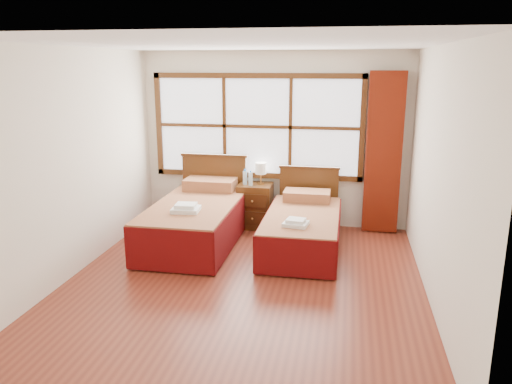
# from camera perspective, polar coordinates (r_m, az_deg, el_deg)

# --- Properties ---
(floor) EXTENTS (4.50, 4.50, 0.00)m
(floor) POSITION_cam_1_polar(r_m,az_deg,el_deg) (5.76, -1.39, -10.25)
(floor) COLOR maroon
(floor) RESTS_ON ground
(ceiling) EXTENTS (4.50, 4.50, 0.00)m
(ceiling) POSITION_cam_1_polar(r_m,az_deg,el_deg) (5.24, -1.57, 16.55)
(ceiling) COLOR white
(ceiling) RESTS_ON wall_back
(wall_back) EXTENTS (4.00, 0.00, 4.00)m
(wall_back) POSITION_cam_1_polar(r_m,az_deg,el_deg) (7.53, 2.08, 5.98)
(wall_back) COLOR silver
(wall_back) RESTS_ON floor
(wall_left) EXTENTS (0.00, 4.50, 4.50)m
(wall_left) POSITION_cam_1_polar(r_m,az_deg,el_deg) (6.08, -20.27, 3.06)
(wall_left) COLOR silver
(wall_left) RESTS_ON floor
(wall_right) EXTENTS (0.00, 4.50, 4.50)m
(wall_right) POSITION_cam_1_polar(r_m,az_deg,el_deg) (5.32, 20.13, 1.54)
(wall_right) COLOR silver
(wall_right) RESTS_ON floor
(window) EXTENTS (3.16, 0.06, 1.56)m
(window) POSITION_cam_1_polar(r_m,az_deg,el_deg) (7.51, 0.14, 7.50)
(window) COLOR white
(window) RESTS_ON wall_back
(curtain) EXTENTS (0.50, 0.16, 2.30)m
(curtain) POSITION_cam_1_polar(r_m,az_deg,el_deg) (7.35, 14.37, 4.30)
(curtain) COLOR maroon
(curtain) RESTS_ON wall_back
(bed_left) EXTENTS (1.10, 2.14, 1.07)m
(bed_left) POSITION_cam_1_polar(r_m,az_deg,el_deg) (6.94, -6.73, -3.09)
(bed_left) COLOR #3E200C
(bed_left) RESTS_ON floor
(bed_right) EXTENTS (0.97, 1.99, 0.94)m
(bed_right) POSITION_cam_1_polar(r_m,az_deg,el_deg) (6.69, 5.35, -4.11)
(bed_right) COLOR #3E200C
(bed_right) RESTS_ON floor
(nightstand) EXTENTS (0.50, 0.49, 0.66)m
(nightstand) POSITION_cam_1_polar(r_m,az_deg,el_deg) (7.53, -0.09, -1.57)
(nightstand) COLOR #4A2810
(nightstand) RESTS_ON floor
(towels_left) EXTENTS (0.37, 0.33, 0.10)m
(towels_left) POSITION_cam_1_polar(r_m,az_deg,el_deg) (6.44, -8.02, -1.84)
(towels_left) COLOR white
(towels_left) RESTS_ON bed_left
(towels_right) EXTENTS (0.32, 0.29, 0.09)m
(towels_right) POSITION_cam_1_polar(r_m,az_deg,el_deg) (6.08, 4.57, -3.52)
(towels_right) COLOR white
(towels_right) RESTS_ON bed_right
(lamp) EXTENTS (0.17, 0.17, 0.32)m
(lamp) POSITION_cam_1_polar(r_m,az_deg,el_deg) (7.41, 0.55, 2.65)
(lamp) COLOR #B9813B
(lamp) RESTS_ON nightstand
(bottle_near) EXTENTS (0.06, 0.06, 0.23)m
(bottle_near) POSITION_cam_1_polar(r_m,az_deg,el_deg) (7.41, -1.27, 1.66)
(bottle_near) COLOR silver
(bottle_near) RESTS_ON nightstand
(bottle_far) EXTENTS (0.06, 0.06, 0.23)m
(bottle_far) POSITION_cam_1_polar(r_m,az_deg,el_deg) (7.35, -0.63, 1.53)
(bottle_far) COLOR silver
(bottle_far) RESTS_ON nightstand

